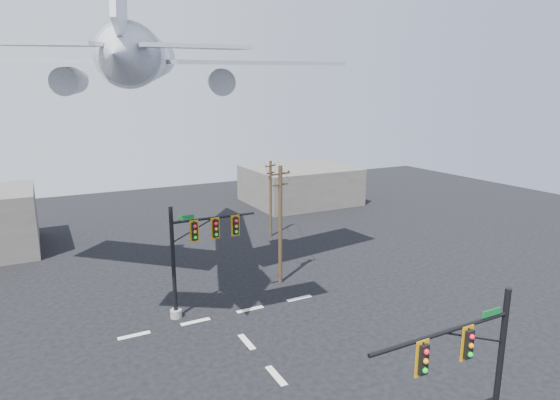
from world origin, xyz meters
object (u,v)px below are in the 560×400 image
utility_pole_a (280,223)px  utility_pole_b (271,197)px  signal_mast_near (476,376)px  airliner (146,58)px  signal_mast_far (195,254)px

utility_pole_a → utility_pole_b: utility_pole_a is taller
signal_mast_near → airliner: size_ratio=0.24×
signal_mast_near → signal_mast_far: bearing=107.8°
airliner → utility_pole_b: bearing=-45.2°
utility_pole_a → signal_mast_near: bearing=-108.4°
utility_pole_b → utility_pole_a: bearing=-137.4°
utility_pole_a → airliner: (-8.63, 4.67, 12.48)m
signal_mast_near → airliner: airliner is taller
signal_mast_far → airliner: 14.86m
signal_mast_far → utility_pole_b: (12.66, 14.04, -0.07)m
signal_mast_far → airliner: bearing=97.9°
signal_mast_near → signal_mast_far: (-5.82, 18.17, 0.40)m
utility_pole_a → utility_pole_b: (4.99, 11.83, -0.72)m
signal_mast_near → signal_mast_far: 19.08m
signal_mast_far → utility_pole_a: 8.01m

